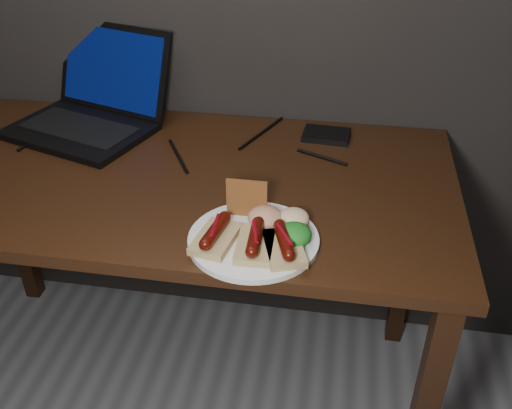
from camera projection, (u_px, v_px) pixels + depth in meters
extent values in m
cube|color=#361D0D|center=(162.00, 177.00, 1.38)|extent=(1.40, 0.70, 0.03)
cube|color=#361D0D|center=(14.00, 212.00, 1.92)|extent=(0.05, 0.05, 0.72)
cube|color=#361D0D|center=(407.00, 252.00, 1.74)|extent=(0.05, 0.05, 0.72)
cube|color=black|center=(79.00, 131.00, 1.54)|extent=(0.42, 0.35, 0.02)
cube|color=black|center=(79.00, 127.00, 1.53)|extent=(0.34, 0.23, 0.00)
cube|color=black|center=(113.00, 68.00, 1.60)|extent=(0.37, 0.20, 0.23)
cube|color=#070E48|center=(113.00, 68.00, 1.60)|extent=(0.33, 0.17, 0.20)
cube|color=black|center=(326.00, 135.00, 1.52)|extent=(0.13, 0.09, 0.02)
cylinder|color=black|center=(178.00, 156.00, 1.43)|extent=(0.10, 0.16, 0.01)
cylinder|color=black|center=(261.00, 133.00, 1.54)|extent=(0.09, 0.21, 0.01)
cylinder|color=black|center=(322.00, 157.00, 1.42)|extent=(0.13, 0.07, 0.01)
cylinder|color=black|center=(41.00, 134.00, 1.53)|extent=(0.04, 0.20, 0.01)
cylinder|color=white|center=(253.00, 240.00, 1.13)|extent=(0.34, 0.34, 0.01)
cube|color=tan|center=(216.00, 239.00, 1.11)|extent=(0.09, 0.13, 0.02)
cylinder|color=#520F05|center=(215.00, 230.00, 1.10)|extent=(0.04, 0.10, 0.02)
sphere|color=#520F05|center=(205.00, 244.00, 1.06)|extent=(0.03, 0.02, 0.02)
sphere|color=#520F05|center=(225.00, 217.00, 1.14)|extent=(0.03, 0.02, 0.02)
cylinder|color=maroon|center=(215.00, 225.00, 1.09)|extent=(0.01, 0.07, 0.01)
cube|color=tan|center=(255.00, 245.00, 1.09)|extent=(0.07, 0.12, 0.02)
cylinder|color=#520F05|center=(255.00, 237.00, 1.08)|extent=(0.03, 0.10, 0.02)
sphere|color=#520F05|center=(252.00, 252.00, 1.04)|extent=(0.03, 0.02, 0.02)
sphere|color=#520F05|center=(258.00, 223.00, 1.12)|extent=(0.03, 0.02, 0.02)
cylinder|color=maroon|center=(255.00, 231.00, 1.08)|extent=(0.02, 0.07, 0.01)
cube|color=tan|center=(284.00, 248.00, 1.09)|extent=(0.10, 0.13, 0.02)
cylinder|color=#520F05|center=(284.00, 240.00, 1.07)|extent=(0.05, 0.10, 0.02)
sphere|color=#520F05|center=(289.00, 255.00, 1.04)|extent=(0.03, 0.02, 0.02)
sphere|color=#520F05|center=(280.00, 225.00, 1.11)|extent=(0.03, 0.02, 0.02)
cylinder|color=maroon|center=(284.00, 234.00, 1.07)|extent=(0.04, 0.06, 0.01)
cube|color=#9D592B|center=(247.00, 198.00, 1.17)|extent=(0.08, 0.01, 0.08)
ellipsoid|color=#145911|center=(294.00, 234.00, 1.10)|extent=(0.07, 0.07, 0.04)
ellipsoid|color=maroon|center=(265.00, 217.00, 1.15)|extent=(0.07, 0.07, 0.04)
ellipsoid|color=beige|center=(294.00, 218.00, 1.15)|extent=(0.06, 0.06, 0.04)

